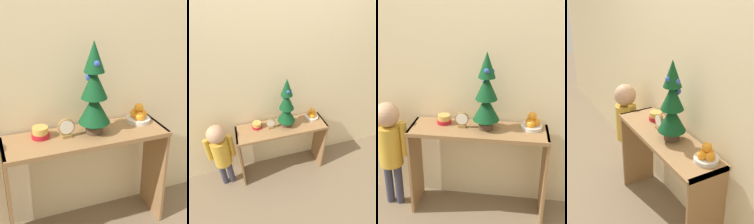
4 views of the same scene
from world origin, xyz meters
TOP-DOWN VIEW (x-y plane):
  - ground_plane at (0.00, 0.00)m, footprint 12.00×12.00m
  - back_wall at (0.00, 0.38)m, footprint 7.00×0.05m
  - console_table at (0.00, 0.17)m, footprint 1.09×0.34m
  - mini_tree at (0.06, 0.18)m, footprint 0.21×0.21m
  - fruit_bowl at (0.41, 0.23)m, footprint 0.17×0.17m
  - singing_bowl at (-0.29, 0.23)m, footprint 0.11×0.11m
  - desk_clock at (-0.13, 0.18)m, footprint 0.11×0.04m
  - child_figure at (-0.74, 0.15)m, footprint 0.31×0.20m

SIDE VIEW (x-z plane):
  - ground_plane at x=0.00m, z-range 0.00..0.00m
  - console_table at x=0.00m, z-range 0.20..0.95m
  - child_figure at x=-0.74m, z-range 0.13..1.07m
  - singing_bowl at x=-0.29m, z-range 0.76..0.83m
  - fruit_bowl at x=0.41m, z-range 0.73..0.87m
  - desk_clock at x=-0.13m, z-range 0.76..0.88m
  - mini_tree at x=0.06m, z-range 0.74..1.35m
  - back_wall at x=0.00m, z-range 0.00..2.50m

